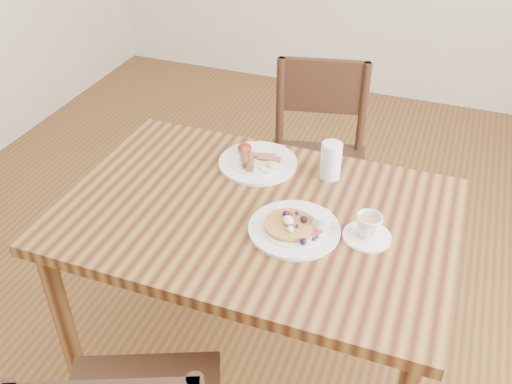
% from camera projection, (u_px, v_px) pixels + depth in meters
% --- Properties ---
extents(ground, '(5.00, 5.00, 0.00)m').
position_uv_depth(ground, '(256.00, 365.00, 2.19)').
color(ground, brown).
rests_on(ground, ground).
extents(dining_table, '(1.20, 0.80, 0.75)m').
position_uv_depth(dining_table, '(256.00, 235.00, 1.80)').
color(dining_table, brown).
rests_on(dining_table, ground).
extents(chair_far, '(0.50, 0.50, 0.88)m').
position_uv_depth(chair_far, '(317.00, 156.00, 2.48)').
color(chair_far, '#351D13').
rests_on(chair_far, ground).
extents(pancake_plate, '(0.27, 0.27, 0.06)m').
position_uv_depth(pancake_plate, '(296.00, 227.00, 1.66)').
color(pancake_plate, white).
rests_on(pancake_plate, dining_table).
extents(breakfast_plate, '(0.27, 0.27, 0.04)m').
position_uv_depth(breakfast_plate, '(257.00, 161.00, 1.95)').
color(breakfast_plate, white).
rests_on(breakfast_plate, dining_table).
extents(teacup_saucer, '(0.14, 0.14, 0.08)m').
position_uv_depth(teacup_saucer, '(368.00, 229.00, 1.62)').
color(teacup_saucer, white).
rests_on(teacup_saucer, dining_table).
extents(water_glass, '(0.07, 0.07, 0.13)m').
position_uv_depth(water_glass, '(331.00, 161.00, 1.86)').
color(water_glass, silver).
rests_on(water_glass, dining_table).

